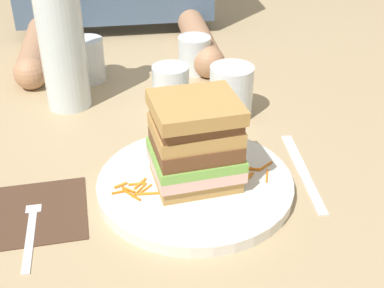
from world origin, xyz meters
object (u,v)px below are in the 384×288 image
sandwich (196,143)px  juice_glass (231,94)px  empty_tumbler_1 (194,55)px  napkin_dark (33,212)px  empty_tumbler_2 (88,60)px  main_plate (195,185)px  empty_tumbler_0 (171,87)px  water_bottle (61,34)px  knife (304,173)px  fork (31,222)px

sandwich → juice_glass: (0.09, 0.20, -0.04)m
juice_glass → empty_tumbler_1: size_ratio=1.23×
napkin_dark → juice_glass: 0.38m
sandwich → empty_tumbler_2: bearing=111.0°
main_plate → empty_tumbler_0: size_ratio=3.54×
empty_tumbler_0 → empty_tumbler_1: bearing=65.7°
empty_tumbler_0 → empty_tumbler_2: bearing=137.5°
empty_tumbler_1 → empty_tumbler_2: size_ratio=0.86×
sandwich → napkin_dark: size_ratio=0.93×
water_bottle → napkin_dark: bearing=-96.6°
juice_glass → empty_tumbler_2: 0.30m
juice_glass → empty_tumbler_1: (-0.03, 0.19, -0.00)m
napkin_dark → knife: (0.38, 0.03, 0.00)m
sandwich → knife: 0.18m
water_bottle → empty_tumbler_2: 0.14m
juice_glass → empty_tumbler_2: bearing=143.4°
knife → fork: bearing=-171.9°
water_bottle → main_plate: bearing=-57.4°
knife → empty_tumbler_2: bearing=129.9°
main_plate → empty_tumbler_0: bearing=90.8°
napkin_dark → empty_tumbler_0: bearing=51.6°
knife → water_bottle: 0.46m
main_plate → fork: (-0.22, -0.04, -0.00)m
sandwich → water_bottle: 0.34m
main_plate → napkin_dark: bearing=-175.4°
water_bottle → empty_tumbler_1: water_bottle is taller
juice_glass → empty_tumbler_1: juice_glass is taller
napkin_dark → fork: bearing=-88.6°
sandwich → water_bottle: size_ratio=0.43×
fork → empty_tumbler_1: size_ratio=2.28×
knife → juice_glass: juice_glass is taller
main_plate → juice_glass: bearing=65.3°
fork → knife: (0.38, 0.05, -0.00)m
sandwich → napkin_dark: sandwich is taller
sandwich → empty_tumbler_2: (-0.15, 0.38, -0.04)m
empty_tumbler_0 → sandwich: bearing=-89.2°
sandwich → empty_tumbler_1: sandwich is taller
napkin_dark → empty_tumbler_2: (0.07, 0.40, 0.04)m
main_plate → fork: size_ratio=1.62×
knife → empty_tumbler_0: bearing=124.7°
sandwich → empty_tumbler_2: size_ratio=1.51×
main_plate → sandwich: size_ratio=2.11×
main_plate → sandwich: bearing=-95.9°
water_bottle → empty_tumbler_1: bearing=24.2°
fork → juice_glass: 0.40m
napkin_dark → knife: 0.38m
juice_glass → empty_tumbler_2: size_ratio=1.06×
sandwich → juice_glass: sandwich is taller
knife → empty_tumbler_1: empty_tumbler_1 is taller
empty_tumbler_0 → main_plate: bearing=-89.2°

